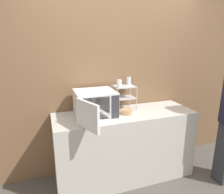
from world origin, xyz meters
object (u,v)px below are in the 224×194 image
object	(u,v)px
dish_rack	(124,92)
microwave	(95,104)
glass_front_left	(119,84)
glass_back_right	(129,81)
bowl	(126,112)

from	to	relation	value
dish_rack	microwave	bearing A→B (deg)	-161.92
glass_front_left	glass_back_right	size ratio (longest dim) A/B	1.00
dish_rack	bowl	distance (m)	0.29
dish_rack	glass_back_right	xyz separation A→B (m)	(0.10, 0.08, 0.14)
glass_back_right	glass_front_left	bearing A→B (deg)	-142.57
microwave	bowl	distance (m)	0.42
microwave	glass_front_left	distance (m)	0.42
microwave	bowl	size ratio (longest dim) A/B	5.50
glass_back_right	dish_rack	bearing A→B (deg)	-141.71
glass_front_left	bowl	bearing A→B (deg)	-69.65
bowl	dish_rack	bearing A→B (deg)	76.07
microwave	glass_back_right	xyz separation A→B (m)	(0.54, 0.22, 0.22)
dish_rack	glass_back_right	size ratio (longest dim) A/B	3.12
microwave	dish_rack	xyz separation A→B (m)	(0.45, 0.15, 0.07)
glass_front_left	glass_back_right	world-z (taller)	same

